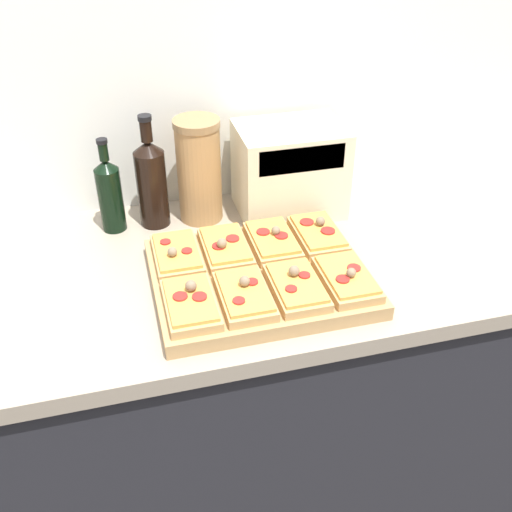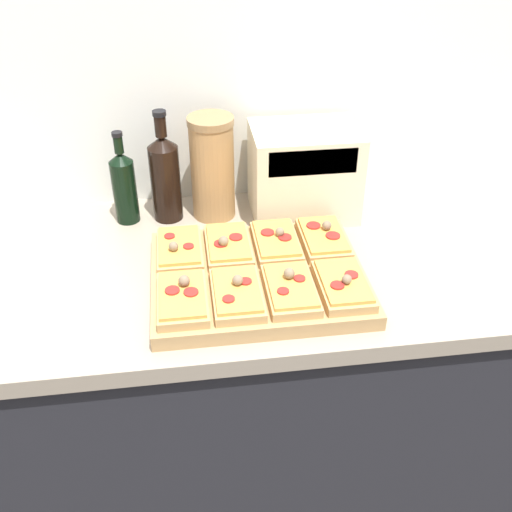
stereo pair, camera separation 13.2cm
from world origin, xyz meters
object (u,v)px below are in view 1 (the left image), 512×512
toaster_oven (290,169)px  grain_jar_tall (199,170)px  wine_bottle (152,182)px  olive_oil_bottle (110,194)px  cutting_board (259,277)px

toaster_oven → grain_jar_tall: bearing=176.0°
grain_jar_tall → toaster_oven: 0.23m
wine_bottle → toaster_oven: 0.35m
wine_bottle → toaster_oven: bearing=-2.6°
grain_jar_tall → toaster_oven: bearing=-4.0°
olive_oil_bottle → grain_jar_tall: 0.23m
olive_oil_bottle → grain_jar_tall: (0.22, 0.00, 0.03)m
wine_bottle → grain_jar_tall: 0.12m
wine_bottle → cutting_board: bearing=-59.1°
cutting_board → grain_jar_tall: (-0.07, 0.32, 0.12)m
grain_jar_tall → olive_oil_bottle: bearing=-180.0°
olive_oil_bottle → toaster_oven: (0.45, -0.02, 0.02)m
wine_bottle → toaster_oven: (0.35, -0.02, -0.00)m
olive_oil_bottle → grain_jar_tall: bearing=0.0°
cutting_board → wine_bottle: 0.38m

